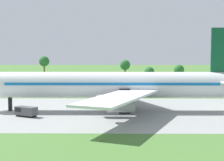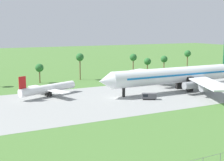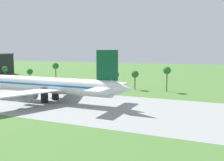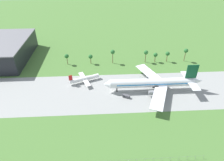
% 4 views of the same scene
% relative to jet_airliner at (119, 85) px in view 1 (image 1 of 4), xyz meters
% --- Properties ---
extents(jet_airliner, '(68.87, 56.25, 19.25)m').
position_rel_jet_airliner_xyz_m(jet_airliner, '(0.00, 0.00, 0.00)').
color(jet_airliner, white).
rests_on(jet_airliner, ground_plane).
extents(baggage_tug, '(5.20, 3.98, 2.14)m').
position_rel_jet_airliner_xyz_m(baggage_tug, '(-20.00, -7.32, -4.90)').
color(baggage_tug, black).
rests_on(baggage_tug, ground_plane).
extents(palm_tree_row, '(105.02, 3.60, 12.33)m').
position_rel_jet_airliner_xyz_m(palm_tree_row, '(-9.04, 40.82, 2.08)').
color(palm_tree_row, brown).
rests_on(palm_tree_row, ground_plane).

